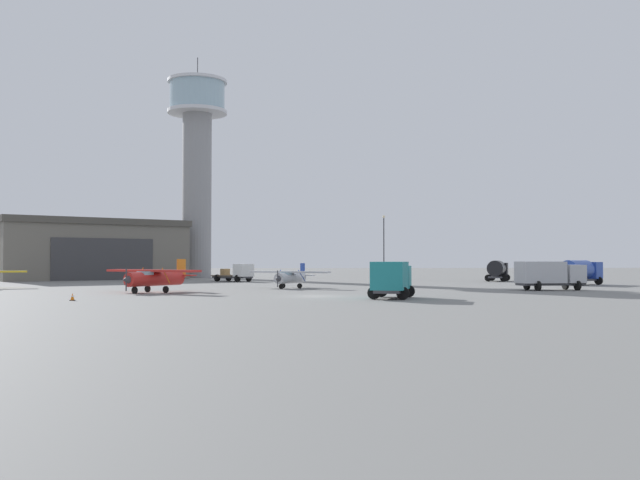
# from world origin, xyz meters

# --- Properties ---
(ground_plane) EXTENTS (400.00, 400.00, 0.00)m
(ground_plane) POSITION_xyz_m (0.00, 0.00, 0.00)
(ground_plane) COLOR slate
(control_tower) EXTENTS (10.29, 10.29, 38.47)m
(control_tower) POSITION_xyz_m (-16.09, 62.52, 21.71)
(control_tower) COLOR gray
(control_tower) RESTS_ON ground_plane
(hangar) EXTENTS (35.11, 32.19, 9.48)m
(hangar) POSITION_xyz_m (-33.66, 56.70, 4.76)
(hangar) COLOR #6B665B
(hangar) RESTS_ON ground_plane
(airplane_silver) EXTENTS (8.69, 6.96, 2.71)m
(airplane_silver) POSITION_xyz_m (-1.44, 16.31, 1.27)
(airplane_silver) COLOR #B7BABF
(airplane_silver) RESTS_ON ground_plane
(airplane_red) EXTENTS (9.56, 8.23, 3.16)m
(airplane_red) POSITION_xyz_m (-14.50, 7.44, 1.47)
(airplane_red) COLOR red
(airplane_red) RESTS_ON ground_plane
(truck_flatbed_white) EXTENTS (6.28, 6.02, 2.50)m
(truck_flatbed_white) POSITION_xyz_m (-8.15, 39.68, 1.22)
(truck_flatbed_white) COLOR #38383D
(truck_flatbed_white) RESTS_ON ground_plane
(truck_box_teal) EXTENTS (4.35, 6.06, 2.93)m
(truck_box_teal) POSITION_xyz_m (5.80, -4.15, 1.65)
(truck_box_teal) COLOR #38383D
(truck_box_teal) RESTS_ON ground_plane
(truck_fuel_tanker_black) EXTENTS (4.63, 6.19, 2.99)m
(truck_fuel_tanker_black) POSITION_xyz_m (29.12, 38.53, 1.67)
(truck_fuel_tanker_black) COLOR #38383D
(truck_fuel_tanker_black) RESTS_ON ground_plane
(truck_box_silver) EXTENTS (7.03, 3.77, 2.91)m
(truck_box_silver) POSITION_xyz_m (24.49, 9.40, 1.64)
(truck_box_silver) COLOR #38383D
(truck_box_silver) RESTS_ON ground_plane
(truck_fuel_tanker_blue) EXTENTS (6.99, 6.48, 3.04)m
(truck_fuel_tanker_blue) POSITION_xyz_m (34.32, 23.19, 1.72)
(truck_fuel_tanker_blue) COLOR #38383D
(truck_fuel_tanker_blue) RESTS_ON ground_plane
(light_post_north) EXTENTS (0.44, 0.44, 10.24)m
(light_post_north) POSITION_xyz_m (14.73, 50.81, 5.99)
(light_post_north) COLOR #38383D
(light_post_north) RESTS_ON ground_plane
(traffic_cone_near_left) EXTENTS (0.36, 0.36, 0.56)m
(traffic_cone_near_left) POSITION_xyz_m (-18.76, -5.01, 0.27)
(traffic_cone_near_left) COLOR black
(traffic_cone_near_left) RESTS_ON ground_plane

